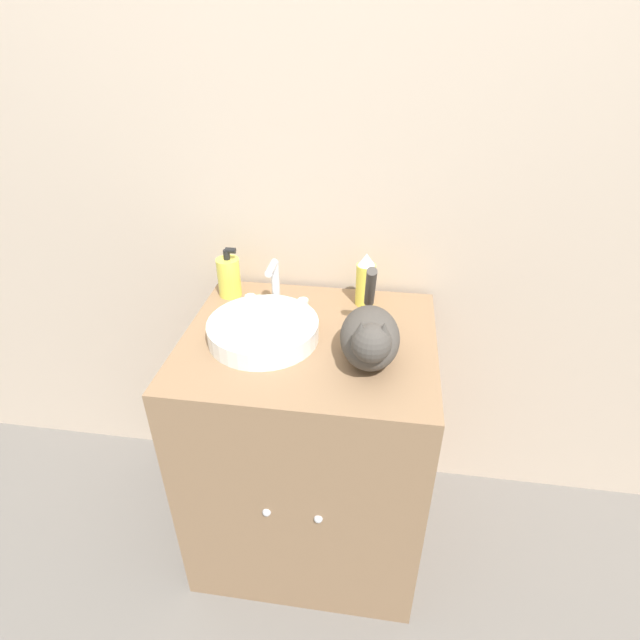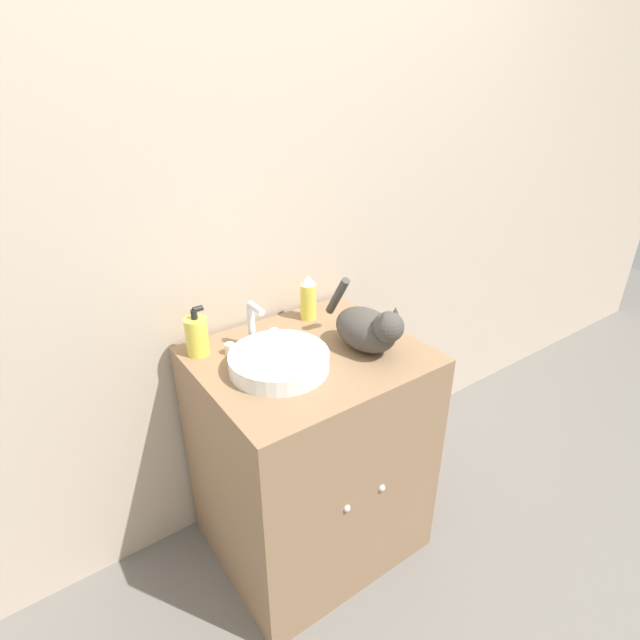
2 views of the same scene
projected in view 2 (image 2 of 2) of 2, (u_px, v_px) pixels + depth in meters
The scene contains 8 objects.
ground_plane at pixel (359, 592), 1.74m from camera, with size 8.00×8.00×0.00m, color slate.
wall_back at pixel (250, 199), 1.63m from camera, with size 6.00×0.05×2.50m.
vanity_cabinet at pixel (310, 453), 1.77m from camera, with size 0.70×0.61×0.83m.
sink_basin at pixel (279, 361), 1.49m from camera, with size 0.30×0.30×0.05m.
faucet at pixel (253, 328), 1.59m from camera, with size 0.19×0.09×0.16m.
cat at pixel (369, 328), 1.57m from camera, with size 0.17×0.34×0.21m.
soap_bottle at pixel (197, 336), 1.55m from camera, with size 0.07×0.07×0.16m.
spray_bottle at pixel (308, 298), 1.77m from camera, with size 0.06×0.06×0.17m.
Camera 2 is at (-0.76, -0.83, 1.64)m, focal length 28.00 mm.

